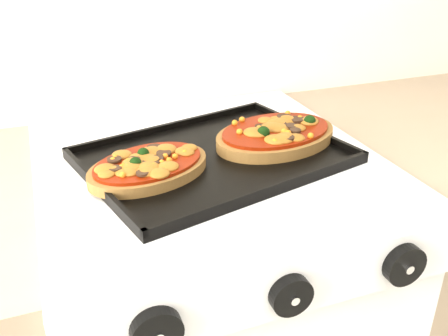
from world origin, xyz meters
name	(u,v)px	position (x,y,z in m)	size (l,w,h in m)	color
control_panel	(284,286)	(0.00, 1.39, 0.85)	(0.60, 0.02, 0.09)	white
knob_left	(157,331)	(-0.18, 1.37, 0.85)	(0.06, 0.06, 0.02)	black
knob_center	(291,295)	(0.00, 1.37, 0.85)	(0.06, 0.06, 0.02)	black
knob_right	(404,265)	(0.18, 1.37, 0.85)	(0.06, 0.06, 0.02)	black
baking_tray	(214,155)	(0.00, 1.67, 0.92)	(0.43, 0.32, 0.02)	black
pizza_left	(148,165)	(-0.12, 1.65, 0.94)	(0.21, 0.14, 0.03)	olive
pizza_right	(276,133)	(0.13, 1.69, 0.94)	(0.24, 0.17, 0.04)	olive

